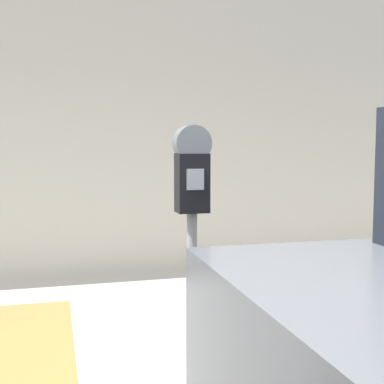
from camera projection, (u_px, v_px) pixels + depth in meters
sidewalk at (129, 335)px, 4.15m from camera, size 24.00×2.80×0.10m
building_facade at (100, 60)px, 5.79m from camera, size 24.00×0.30×4.86m
parking_meter at (192, 196)px, 3.27m from camera, size 0.22×0.15×1.55m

